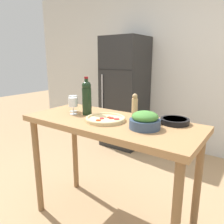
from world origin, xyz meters
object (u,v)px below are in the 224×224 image
object	(u,v)px
wine_glass_far	(73,101)
cast_iron_skillet	(174,121)
wine_glass_near	(73,103)
refrigerator	(125,93)
salad_bowl	(145,121)
homemade_pizza	(106,119)
wine_bottle	(87,97)
pepper_mill	(135,107)

from	to	relation	value
wine_glass_far	cast_iron_skillet	size ratio (longest dim) A/B	0.52
wine_glass_far	cast_iron_skillet	bearing A→B (deg)	10.18
wine_glass_near	cast_iron_skillet	distance (m)	0.84
wine_glass_near	wine_glass_far	world-z (taller)	same
refrigerator	salad_bowl	distance (m)	2.06
refrigerator	homemade_pizza	bearing A→B (deg)	-62.79
wine_glass_far	homemade_pizza	bearing A→B (deg)	-10.07
wine_glass_near	wine_glass_far	size ratio (longest dim) A/B	1.00
homemade_pizza	refrigerator	bearing A→B (deg)	117.21
wine_bottle	salad_bowl	size ratio (longest dim) A/B	1.50
wine_glass_far	pepper_mill	distance (m)	0.59
wine_bottle	pepper_mill	bearing A→B (deg)	14.42
refrigerator	wine_glass_far	size ratio (longest dim) A/B	12.02
wine_bottle	homemade_pizza	distance (m)	0.29
wine_bottle	wine_glass_far	bearing A→B (deg)	175.80
wine_bottle	pepper_mill	size ratio (longest dim) A/B	1.57
wine_bottle	cast_iron_skillet	distance (m)	0.74
refrigerator	wine_glass_near	size ratio (longest dim) A/B	12.02
pepper_mill	homemade_pizza	size ratio (longest dim) A/B	0.67
wine_bottle	wine_glass_near	world-z (taller)	wine_bottle
wine_glass_near	homemade_pizza	bearing A→B (deg)	-0.39
wine_bottle	pepper_mill	xyz separation A→B (m)	(0.40, 0.10, -0.05)
refrigerator	wine_bottle	bearing A→B (deg)	-68.99
refrigerator	homemade_pizza	size ratio (longest dim) A/B	5.64
wine_bottle	pepper_mill	world-z (taller)	wine_bottle
wine_glass_far	salad_bowl	xyz separation A→B (m)	(0.75, -0.07, -0.04)
wine_bottle	salad_bowl	distance (m)	0.59
refrigerator	salad_bowl	xyz separation A→B (m)	(1.20, -1.68, 0.13)
pepper_mill	salad_bowl	distance (m)	0.24
salad_bowl	cast_iron_skillet	size ratio (longest dim) A/B	0.77
pepper_mill	homemade_pizza	xyz separation A→B (m)	(-0.16, -0.17, -0.08)
wine_glass_near	pepper_mill	size ratio (longest dim) A/B	0.70
wine_bottle	homemade_pizza	world-z (taller)	wine_bottle
wine_bottle	wine_glass_near	size ratio (longest dim) A/B	2.23
wine_glass_far	cast_iron_skillet	world-z (taller)	wine_glass_far
wine_glass_far	wine_bottle	bearing A→B (deg)	-4.20
salad_bowl	cast_iron_skillet	distance (m)	0.26
wine_bottle	refrigerator	bearing A→B (deg)	111.01
wine_glass_far	salad_bowl	distance (m)	0.76
refrigerator	cast_iron_skillet	size ratio (longest dim) A/B	6.20
wine_bottle	wine_glass_near	distance (m)	0.13
refrigerator	salad_bowl	size ratio (longest dim) A/B	8.09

